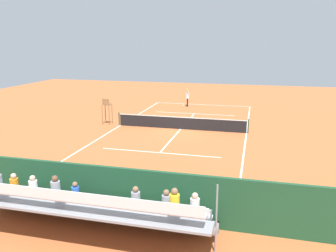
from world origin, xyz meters
The scene contains 12 objects.
ground_plane centered at (0.00, 0.00, 0.00)m, with size 60.00×60.00×0.00m, color #BC6033.
court_line_markings centered at (0.00, -0.04, 0.00)m, with size 10.10×22.20×0.01m.
tennis_net centered at (0.00, 0.00, 0.50)m, with size 10.30×0.10×1.07m.
backdrop_wall centered at (0.00, 14.00, 1.00)m, with size 18.00×0.16×2.00m, color #1E4C2D.
bleacher_stand centered at (-0.05, 15.39, 0.98)m, with size 9.06×2.40×2.48m.
umpire_chair centered at (6.20, -0.10, 1.31)m, with size 0.67×0.67×2.14m.
courtside_bench centered at (-2.63, 13.27, 0.56)m, with size 1.80×0.40×0.93m.
equipment_bag centered at (-1.22, 13.40, 0.18)m, with size 0.90×0.36×0.36m, color #334C8C.
tennis_player centered at (1.36, -9.58, 1.02)m, with size 0.43×0.55×1.93m.
tennis_racket centered at (1.88, -9.98, 0.01)m, with size 0.31×0.57×0.03m.
tennis_ball_near centered at (3.37, -6.32, 0.03)m, with size 0.07×0.07×0.07m, color #CCDB33.
tennis_ball_far centered at (-0.72, -8.56, 0.03)m, with size 0.07×0.07×0.07m, color #CCDB33.
Camera 1 is at (-5.46, 25.46, 6.64)m, focal length 36.97 mm.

